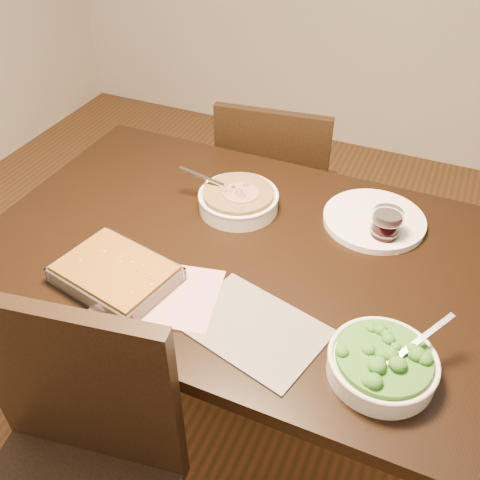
# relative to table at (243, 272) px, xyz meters

# --- Properties ---
(ground) EXTENTS (4.00, 4.00, 0.00)m
(ground) POSITION_rel_table_xyz_m (0.00, 0.00, -0.65)
(ground) COLOR #402D12
(ground) RESTS_ON ground
(table) EXTENTS (1.40, 0.90, 0.75)m
(table) POSITION_rel_table_xyz_m (0.00, 0.00, 0.00)
(table) COLOR black
(table) RESTS_ON ground
(magazine_a) EXTENTS (0.32, 0.27, 0.01)m
(magazine_a) POSITION_rel_table_xyz_m (-0.12, -0.25, 0.10)
(magazine_a) COLOR #A22E4E
(magazine_a) RESTS_ON table
(magazine_b) EXTENTS (0.35, 0.29, 0.01)m
(magazine_b) POSITION_rel_table_xyz_m (0.14, -0.26, 0.10)
(magazine_b) COLOR #2A2932
(magazine_b) RESTS_ON table
(coaster) EXTENTS (0.10, 0.10, 0.00)m
(coaster) POSITION_rel_table_xyz_m (0.34, 0.18, 0.10)
(coaster) COLOR white
(coaster) RESTS_ON table
(stew_bowl) EXTENTS (0.26, 0.23, 0.09)m
(stew_bowl) POSITION_rel_table_xyz_m (-0.08, 0.15, 0.13)
(stew_bowl) COLOR white
(stew_bowl) RESTS_ON table
(broccoli_bowl) EXTENTS (0.23, 0.24, 0.09)m
(broccoli_bowl) POSITION_rel_table_xyz_m (0.43, -0.26, 0.13)
(broccoli_bowl) COLOR white
(broccoli_bowl) RESTS_ON table
(baking_dish) EXTENTS (0.32, 0.26, 0.05)m
(baking_dish) POSITION_rel_table_xyz_m (-0.23, -0.25, 0.12)
(baking_dish) COLOR silver
(baking_dish) RESTS_ON table
(wine_tumbler) EXTENTS (0.08, 0.08, 0.09)m
(wine_tumbler) POSITION_rel_table_xyz_m (0.34, 0.18, 0.15)
(wine_tumbler) COLOR black
(wine_tumbler) RESTS_ON coaster
(dinner_plate) EXTENTS (0.29, 0.29, 0.02)m
(dinner_plate) POSITION_rel_table_xyz_m (0.30, 0.24, 0.10)
(dinner_plate) COLOR white
(dinner_plate) RESTS_ON table
(chair_far) EXTENTS (0.46, 0.46, 0.87)m
(chair_far) POSITION_rel_table_xyz_m (-0.14, 0.65, -0.17)
(chair_far) COLOR black
(chair_far) RESTS_ON ground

